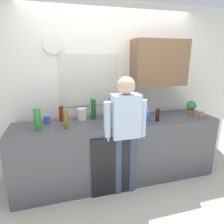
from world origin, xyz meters
TOP-DOWN VIEW (x-y plane):
  - ground_plane at (0.00, 0.00)m, footprint 8.00×8.00m
  - kitchen_counter at (0.00, 0.30)m, footprint 2.95×0.64m
  - dishwasher_panel at (-0.19, -0.03)m, footprint 0.56×0.02m
  - back_wall_assembly at (0.09, 0.70)m, footprint 4.55×0.42m
  - coffee_maker at (-0.03, 0.41)m, footprint 0.20×0.20m
  - bottle_clear_soda at (-1.08, 0.25)m, footprint 0.09×0.09m
  - bottle_dark_sauce at (0.54, 0.16)m, footprint 0.06×0.06m
  - bottle_green_wine at (-0.33, 0.49)m, footprint 0.07×0.07m
  - bottle_red_vinegar at (-0.78, 0.53)m, footprint 0.06×0.06m
  - bottle_olive_oil at (-0.73, 0.21)m, footprint 0.06×0.06m
  - cup_yellow_cup at (0.10, 0.25)m, footprint 0.07×0.07m
  - cup_blue_mug at (-0.98, 0.47)m, footprint 0.08×0.08m
  - cup_terracotta_mug at (1.26, 0.12)m, footprint 0.08×0.08m
  - potted_plant at (1.19, 0.29)m, footprint 0.15×0.15m
  - dish_soap at (0.41, 0.20)m, footprint 0.06×0.06m
  - storage_canister at (-0.49, 0.52)m, footprint 0.14×0.14m
  - person_at_sink at (0.00, 0.00)m, footprint 0.57×0.22m

SIDE VIEW (x-z plane):
  - ground_plane at x=0.00m, z-range 0.00..0.00m
  - dishwasher_panel at x=-0.19m, z-range 0.00..0.84m
  - kitchen_counter at x=0.00m, z-range 0.00..0.94m
  - person_at_sink at x=0.00m, z-range 0.15..1.75m
  - cup_yellow_cup at x=0.10m, z-range 0.94..1.02m
  - cup_terracotta_mug at x=1.26m, z-range 0.94..1.03m
  - cup_blue_mug at x=-0.98m, z-range 0.94..1.04m
  - dish_soap at x=0.41m, z-range 0.92..1.10m
  - storage_canister at x=-0.49m, z-range 0.94..1.11m
  - bottle_dark_sauce at x=0.54m, z-range 0.94..1.12m
  - bottle_red_vinegar at x=-0.78m, z-range 0.94..1.16m
  - bottle_olive_oil at x=-0.73m, z-range 0.94..1.19m
  - potted_plant at x=1.19m, z-range 0.95..1.18m
  - bottle_clear_soda at x=-1.08m, z-range 0.94..1.22m
  - coffee_maker at x=-0.03m, z-range 0.92..1.25m
  - bottle_green_wine at x=-0.33m, z-range 0.94..1.24m
  - back_wall_assembly at x=0.09m, z-range 0.06..2.66m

